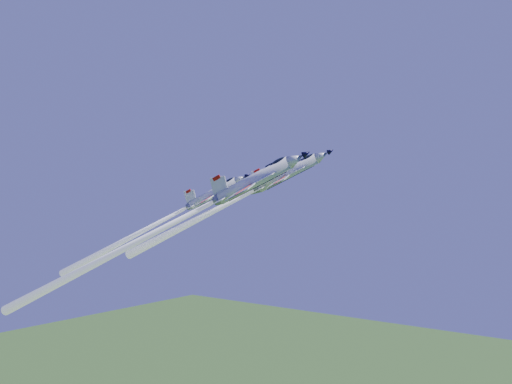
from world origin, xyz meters
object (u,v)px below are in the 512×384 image
Objects in this scene: jet_lead at (227,204)px; jet_right at (143,239)px; jet_slot at (152,226)px; jet_left at (229,203)px.

jet_right is (-11.84, -9.13, -6.13)m from jet_lead.
jet_lead is 0.97× the size of jet_slot.
jet_slot is (-16.11, -2.91, -4.20)m from jet_lead.
jet_right is 1.48× the size of jet_slot.
jet_right is at bearing -36.56° from jet_left.
jet_lead reaches higher than jet_slot.
jet_right is (-5.77, -17.06, -6.35)m from jet_left.
jet_right is at bearing 16.56° from jet_slot.
jet_lead is 16.16m from jet_right.
jet_right is 7.78m from jet_slot.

